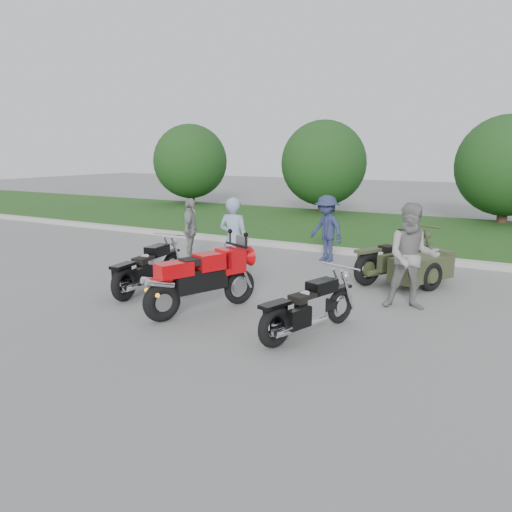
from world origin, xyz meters
The scene contains 14 objects.
ground centered at (0.00, 0.00, 0.00)m, with size 80.00×80.00×0.00m, color gray.
curb centered at (0.00, 6.00, 0.07)m, with size 60.00×0.30×0.15m, color #B2B0A8.
grass_strip centered at (0.00, 10.15, 0.07)m, with size 60.00×8.00×0.14m, color #2F5F20.
tree_far_left centered at (-10.00, 13.50, 2.19)m, with size 3.60×3.60×4.00m.
tree_mid_left centered at (-3.00, 13.50, 2.19)m, with size 3.60×3.60×4.00m.
tree_mid_right centered at (4.00, 13.50, 2.19)m, with size 3.60×3.60×4.00m.
sportbike_red centered at (0.17, 0.03, 0.62)m, with size 1.03×2.10×1.05m.
cruiser_left centered at (-1.51, 0.59, 0.44)m, with size 0.50×2.23×0.86m.
cruiser_right centered at (2.20, -0.10, 0.41)m, with size 0.76×2.02×0.80m.
cruiser_sidecar centered at (2.87, 3.62, 0.44)m, with size 1.81×2.27×0.94m.
person_stripe centered at (-0.40, 2.05, 0.90)m, with size 0.66×0.43×1.80m, color #8A9EBD.
person_grey centered at (3.24, 2.02, 0.93)m, with size 0.91×0.71×1.86m, color gray.
person_denim centered at (0.53, 4.92, 0.83)m, with size 1.07×0.61×1.65m, color navy.
person_back centered at (-2.47, 3.33, 0.79)m, with size 0.92×0.38×1.58m, color #999893.
Camera 1 is at (5.01, -6.65, 2.74)m, focal length 35.00 mm.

